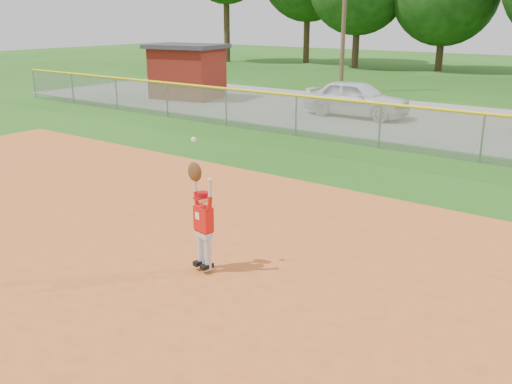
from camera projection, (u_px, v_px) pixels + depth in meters
ground at (166, 236)px, 11.62m from camera, size 120.00×120.00×0.00m
clay_infield at (34, 290)px, 9.33m from camera, size 24.00×16.00×0.04m
parking_strip at (440, 122)px, 23.85m from camera, size 44.00×10.00×0.03m
car_white_a at (357, 98)px, 24.83m from camera, size 4.65×1.97×1.57m
utility_shed at (187, 71)px, 30.11m from camera, size 4.21×3.52×2.82m
outfield_fence at (380, 122)px, 19.01m from camera, size 40.06×0.10×1.55m
ballplayer at (202, 217)px, 9.73m from camera, size 0.61×0.30×2.27m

